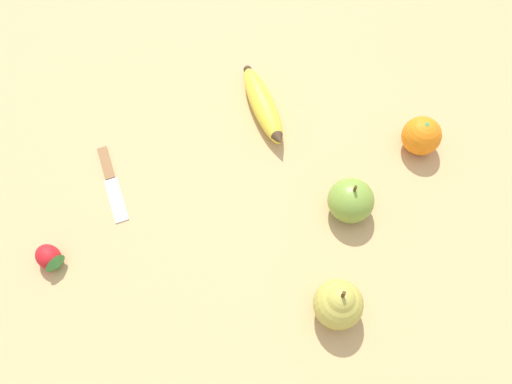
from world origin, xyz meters
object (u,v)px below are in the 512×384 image
object	(u,v)px
strawberry	(50,258)
paring_knife	(111,180)
apple	(351,200)
pear	(339,304)
orange	(421,136)
banana	(263,105)

from	to	relation	value
strawberry	paring_knife	world-z (taller)	strawberry
strawberry	apple	xyz separation A→B (m)	(-0.38, -0.28, 0.02)
pear	apple	world-z (taller)	pear
orange	paring_knife	xyz separation A→B (m)	(0.44, 0.29, -0.03)
pear	apple	xyz separation A→B (m)	(0.04, -0.16, -0.01)
strawberry	paring_knife	distance (m)	0.16
pear	strawberry	bearing A→B (deg)	15.87
strawberry	banana	bearing A→B (deg)	82.53
pear	strawberry	xyz separation A→B (m)	(0.42, 0.12, -0.02)
pear	paring_knife	distance (m)	0.42
banana	paring_knife	xyz separation A→B (m)	(0.17, 0.24, -0.02)
orange	pear	size ratio (longest dim) A/B	0.74
strawberry	paring_knife	xyz separation A→B (m)	(0.00, -0.16, -0.01)
pear	paring_knife	size ratio (longest dim) A/B	0.73
banana	paring_knife	bearing A→B (deg)	-79.48
orange	apple	bearing A→B (deg)	69.15
banana	strawberry	size ratio (longest dim) A/B	2.79
apple	paring_knife	xyz separation A→B (m)	(0.38, 0.12, -0.03)
pear	banana	bearing A→B (deg)	-48.27
banana	apple	size ratio (longest dim) A/B	1.95
orange	apple	xyz separation A→B (m)	(0.06, 0.17, 0.00)
strawberry	apple	size ratio (longest dim) A/B	0.70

